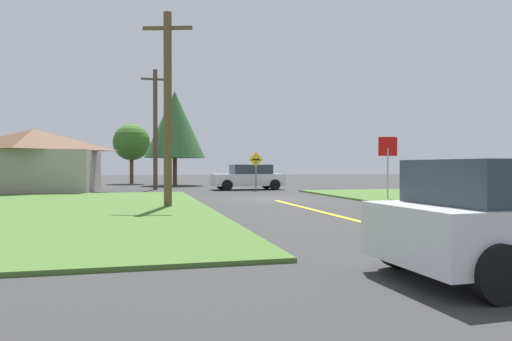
# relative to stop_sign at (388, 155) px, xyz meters

# --- Properties ---
(ground_plane) EXTENTS (120.00, 120.00, 0.00)m
(ground_plane) POSITION_rel_stop_sign_xyz_m (-4.83, 2.08, -2.02)
(ground_plane) COLOR #343434
(grass_verge_right) EXTENTS (12.00, 20.00, 0.08)m
(grass_verge_right) POSITION_rel_stop_sign_xyz_m (4.65, -1.92, -1.98)
(grass_verge_right) COLOR #466B2C
(grass_verge_right) RESTS_ON ground
(grass_verge_left) EXTENTS (12.00, 20.00, 0.08)m
(grass_verge_left) POSITION_rel_stop_sign_xyz_m (-14.32, -1.92, -1.98)
(grass_verge_left) COLOR #466B2C
(grass_verge_left) RESTS_ON ground
(lane_stripe_center) EXTENTS (0.20, 14.00, 0.01)m
(lane_stripe_center) POSITION_rel_stop_sign_xyz_m (-4.83, -5.92, -2.01)
(lane_stripe_center) COLOR yellow
(lane_stripe_center) RESTS_ON ground
(stop_sign) EXTENTS (0.83, 0.20, 2.82)m
(stop_sign) POSITION_rel_stop_sign_xyz_m (0.00, 0.00, 0.00)
(stop_sign) COLOR #9EA0A8
(stop_sign) RESTS_ON ground
(car_approaching_junction) EXTENTS (4.64, 2.19, 1.62)m
(car_approaching_junction) POSITION_rel_stop_sign_xyz_m (-3.81, 10.93, -1.21)
(car_approaching_junction) COLOR silver
(car_approaching_junction) RESTS_ON ground
(utility_pole_near) EXTENTS (1.76, 0.62, 7.10)m
(utility_pole_near) POSITION_rel_stop_sign_xyz_m (-9.70, -1.52, 1.65)
(utility_pole_near) COLOR brown
(utility_pole_near) RESTS_ON ground
(utility_pole_mid) EXTENTS (1.80, 0.28, 7.76)m
(utility_pole_mid) POSITION_rel_stop_sign_xyz_m (-9.66, 12.40, 2.00)
(utility_pole_mid) COLOR #4E3B31
(utility_pole_mid) RESTS_ON ground
(direction_sign) EXTENTS (0.91, 0.09, 2.38)m
(direction_sign) POSITION_rel_stop_sign_xyz_m (-3.65, 9.55, -0.54)
(direction_sign) COLOR slate
(direction_sign) RESTS_ON ground
(oak_tree_left) EXTENTS (3.12, 3.12, 5.14)m
(oak_tree_left) POSITION_rel_stop_sign_xyz_m (-11.29, 23.20, 1.55)
(oak_tree_left) COLOR brown
(oak_tree_left) RESTS_ON ground
(pine_tree_center) EXTENTS (4.73, 4.73, 7.38)m
(pine_tree_center) POSITION_rel_stop_sign_xyz_m (-7.96, 18.53, 2.75)
(pine_tree_center) COLOR brown
(pine_tree_center) RESTS_ON ground
(barn) EXTENTS (7.10, 6.24, 3.70)m
(barn) POSITION_rel_stop_sign_xyz_m (-16.68, 11.11, -0.17)
(barn) COLOR gray
(barn) RESTS_ON ground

